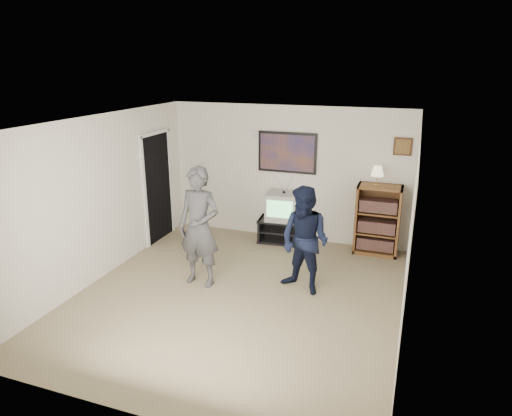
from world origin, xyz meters
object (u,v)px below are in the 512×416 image
Objects in this scene: crt_television at (284,206)px; bookshelf at (378,220)px; person_short at (305,241)px; media_stand at (283,230)px; person_tall at (199,227)px.

bookshelf is (1.69, 0.05, -0.08)m from crt_television.
person_short is at bearing -69.23° from crt_television.
crt_television is 1.69m from bookshelf.
person_short reaches higher than bookshelf.
bookshelf reaches higher than media_stand.
person_short is (0.84, -1.75, 0.57)m from media_stand.
bookshelf is at bearing -2.74° from crt_television.
crt_television is at bearing 73.92° from person_tall.
person_tall is at bearing -114.25° from media_stand.
person_short reaches higher than media_stand.
media_stand is at bearing -178.31° from bookshelf.
bookshelf is 0.68× the size of person_tall.
media_stand is at bearing 175.56° from crt_television.
media_stand is 0.51× the size of person_tall.
crt_television is 0.49× the size of bookshelf.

